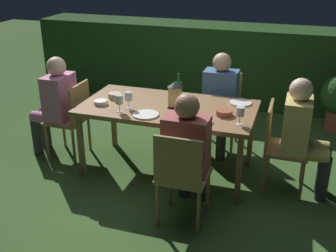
{
  "coord_description": "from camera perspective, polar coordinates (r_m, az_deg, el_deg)",
  "views": [
    {
      "loc": [
        1.22,
        -3.75,
        2.23
      ],
      "look_at": [
        0.0,
        0.0,
        0.52
      ],
      "focal_mm": 44.55,
      "sensor_mm": 36.0,
      "label": 1
    }
  ],
  "objects": [
    {
      "name": "hedge_backdrop",
      "position": [
        6.51,
        6.69,
        8.55
      ],
      "size": [
        5.66,
        0.72,
        1.15
      ],
      "primitive_type": "cube",
      "color": "#1E4219",
      "rests_on": "ground"
    },
    {
      "name": "chair_side_right_b",
      "position": [
        5.0,
        7.38,
        2.79
      ],
      "size": [
        0.42,
        0.4,
        0.87
      ],
      "color": "#937047",
      "rests_on": "ground"
    },
    {
      "name": "dining_table",
      "position": [
        4.24,
        0.0,
        2.08
      ],
      "size": [
        1.76,
        0.93,
        0.74
      ],
      "color": "olive",
      "rests_on": "ground"
    },
    {
      "name": "person_in_pink",
      "position": [
        4.81,
        -15.19,
        3.23
      ],
      "size": [
        0.48,
        0.38,
        1.15
      ],
      "color": "#C675A3",
      "rests_on": "ground"
    },
    {
      "name": "plate_a",
      "position": [
        4.35,
        9.9,
        3.16
      ],
      "size": [
        0.23,
        0.23,
        0.01
      ],
      "primitive_type": "cylinder",
      "color": "white",
      "rests_on": "dining_table"
    },
    {
      "name": "person_in_mustard",
      "position": [
        4.08,
        17.96,
        -0.77
      ],
      "size": [
        0.48,
        0.38,
        1.15
      ],
      "color": "tan",
      "rests_on": "ground"
    },
    {
      "name": "bowl_olives",
      "position": [
        4.31,
        -9.19,
        3.23
      ],
      "size": [
        0.14,
        0.14,
        0.04
      ],
      "color": "silver",
      "rests_on": "dining_table"
    },
    {
      "name": "chair_side_left_b",
      "position": [
        3.48,
        1.84,
        -6.64
      ],
      "size": [
        0.42,
        0.4,
        0.87
      ],
      "color": "#937047",
      "rests_on": "ground"
    },
    {
      "name": "person_in_blue",
      "position": [
        4.77,
        7.01,
        3.71
      ],
      "size": [
        0.38,
        0.47,
        1.15
      ],
      "color": "#426699",
      "rests_on": "ground"
    },
    {
      "name": "wine_glass_b",
      "position": [
        4.06,
        -6.69,
        3.51
      ],
      "size": [
        0.08,
        0.08,
        0.17
      ],
      "color": "silver",
      "rests_on": "dining_table"
    },
    {
      "name": "wine_glass_c",
      "position": [
        4.14,
        -5.42,
        3.96
      ],
      "size": [
        0.08,
        0.08,
        0.17
      ],
      "color": "silver",
      "rests_on": "dining_table"
    },
    {
      "name": "wine_glass_a",
      "position": [
        3.79,
        9.85,
        1.84
      ],
      "size": [
        0.08,
        0.08,
        0.17
      ],
      "color": "silver",
      "rests_on": "dining_table"
    },
    {
      "name": "person_in_rust",
      "position": [
        3.58,
        2.76,
        -3.04
      ],
      "size": [
        0.38,
        0.47,
        1.15
      ],
      "color": "#9E4C47",
      "rests_on": "ground"
    },
    {
      "name": "green_bottle_on_table",
      "position": [
        4.34,
        1.42,
        4.9
      ],
      "size": [
        0.07,
        0.07,
        0.29
      ],
      "color": "#144723",
      "rests_on": "dining_table"
    },
    {
      "name": "bowl_salad",
      "position": [
        4.47,
        -7.33,
        4.18
      ],
      "size": [
        0.13,
        0.13,
        0.05
      ],
      "color": "#BCAD8E",
      "rests_on": "dining_table"
    },
    {
      "name": "plate_c",
      "position": [
        3.83,
        4.61,
        0.62
      ],
      "size": [
        0.21,
        0.21,
        0.01
      ],
      "primitive_type": "cylinder",
      "color": "white",
      "rests_on": "dining_table"
    },
    {
      "name": "plate_b",
      "position": [
        3.98,
        -3.06,
        1.56
      ],
      "size": [
        0.25,
        0.25,
        0.01
      ],
      "primitive_type": "cylinder",
      "color": "white",
      "rests_on": "dining_table"
    },
    {
      "name": "bowl_bread",
      "position": [
        4.01,
        7.7,
        1.84
      ],
      "size": [
        0.16,
        0.16,
        0.05
      ],
      "color": "#9E5138",
      "rests_on": "dining_table"
    },
    {
      "name": "chair_head_near",
      "position": [
        4.76,
        -13.01,
        1.3
      ],
      "size": [
        0.4,
        0.42,
        0.87
      ],
      "color": "#937047",
      "rests_on": "ground"
    },
    {
      "name": "ground_plane",
      "position": [
        4.54,
        0.0,
        -6.03
      ],
      "size": [
        16.0,
        16.0,
        0.0
      ],
      "primitive_type": "plane",
      "color": "#385B28"
    },
    {
      "name": "lantern_centerpiece",
      "position": [
        4.14,
        0.96,
        4.53
      ],
      "size": [
        0.15,
        0.15,
        0.27
      ],
      "color": "black",
      "rests_on": "dining_table"
    },
    {
      "name": "chair_head_far",
      "position": [
        4.14,
        15.01,
        -2.35
      ],
      "size": [
        0.4,
        0.42,
        0.87
      ],
      "color": "#937047",
      "rests_on": "ground"
    }
  ]
}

